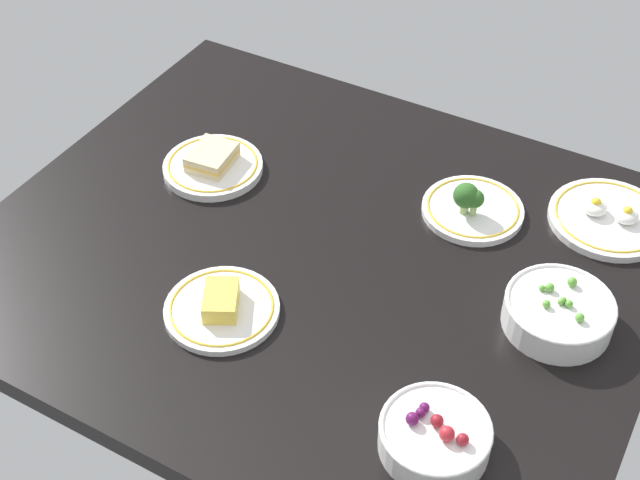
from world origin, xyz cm
name	(u,v)px	position (x,y,z in cm)	size (l,w,h in cm)	color
dining_table	(320,257)	(0.00, 0.00, 2.00)	(115.60, 97.36, 4.00)	black
plate_cheese	(222,307)	(-6.57, -20.85, 5.14)	(18.84, 18.84, 4.38)	white
plate_eggs	(609,217)	(42.00, 31.43, 5.09)	(21.55, 21.55, 4.70)	white
plate_broccoli	(472,207)	(19.56, 21.45, 5.64)	(18.53, 18.53, 7.54)	white
plate_sandwich	(213,164)	(-28.63, 9.00, 5.46)	(19.17, 19.17, 4.78)	white
bowl_berries	(435,436)	(33.82, -27.71, 6.69)	(15.91, 15.91, 6.74)	white
bowl_peas	(558,312)	(41.56, 3.09, 6.82)	(17.51, 17.51, 6.46)	white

